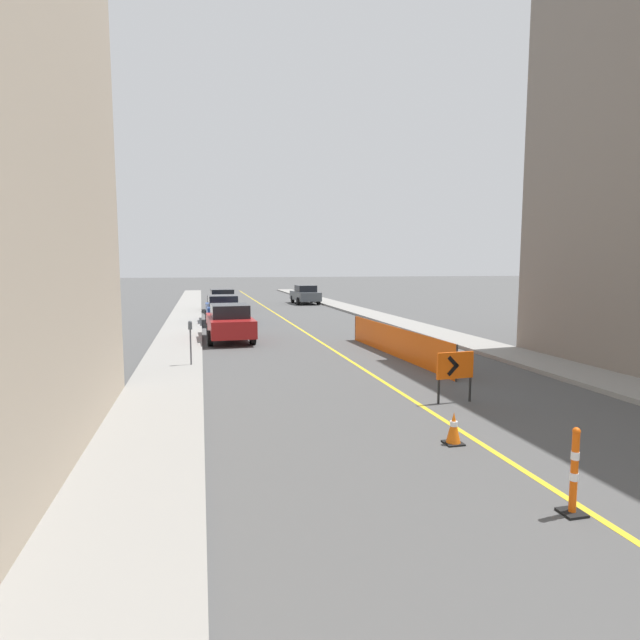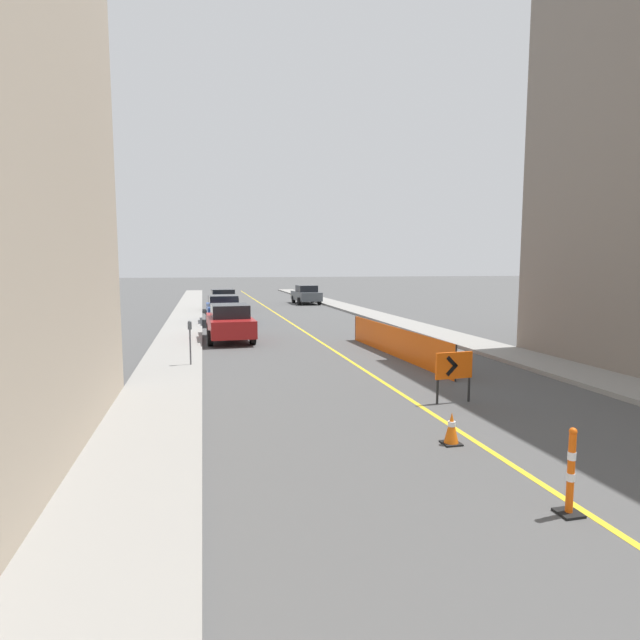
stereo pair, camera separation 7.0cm
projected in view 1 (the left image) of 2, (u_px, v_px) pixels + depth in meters
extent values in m
cube|color=gold|center=(283.00, 318.00, 30.68)|extent=(0.12, 71.13, 0.01)
cube|color=gray|center=(185.00, 320.00, 29.31)|extent=(1.96, 71.13, 0.13)
cube|color=gray|center=(374.00, 315.00, 32.03)|extent=(1.96, 71.13, 0.13)
cube|color=black|center=(453.00, 443.00, 9.07)|extent=(0.33, 0.33, 0.03)
cone|color=orange|center=(454.00, 427.00, 9.04)|extent=(0.26, 0.26, 0.56)
cylinder|color=white|center=(454.00, 424.00, 9.03)|extent=(0.14, 0.14, 0.09)
cube|color=black|center=(572.00, 513.00, 6.50)|extent=(0.30, 0.30, 0.04)
cylinder|color=#EF560C|center=(574.00, 473.00, 6.44)|extent=(0.09, 0.09, 1.05)
cylinder|color=white|center=(574.00, 477.00, 6.45)|extent=(0.10, 0.10, 0.11)
cylinder|color=white|center=(575.00, 455.00, 6.42)|extent=(0.10, 0.10, 0.11)
sphere|color=#EF560C|center=(577.00, 431.00, 6.38)|extent=(0.10, 0.10, 0.10)
cube|color=#EF560C|center=(455.00, 365.00, 11.72)|extent=(0.96, 0.12, 0.63)
cube|color=black|center=(453.00, 362.00, 11.66)|extent=(0.31, 0.04, 0.31)
cube|color=black|center=(453.00, 369.00, 11.68)|extent=(0.31, 0.04, 0.31)
cylinder|color=black|center=(439.00, 391.00, 11.70)|extent=(0.06, 0.06, 0.58)
cylinder|color=black|center=(470.00, 389.00, 11.88)|extent=(0.06, 0.06, 0.58)
cube|color=#EF560C|center=(395.00, 342.00, 17.82)|extent=(0.38, 8.23, 1.05)
cylinder|color=#262626|center=(457.00, 363.00, 13.88)|extent=(0.05, 0.05, 1.05)
cylinder|color=#262626|center=(355.00, 328.00, 21.76)|extent=(0.05, 0.05, 1.05)
cube|color=maroon|center=(230.00, 325.00, 21.56)|extent=(1.95, 4.36, 0.72)
cube|color=black|center=(230.00, 311.00, 21.28)|extent=(1.60, 1.99, 0.55)
cylinder|color=black|center=(209.00, 330.00, 22.69)|extent=(0.24, 0.65, 0.64)
cylinder|color=black|center=(247.00, 329.00, 23.08)|extent=(0.24, 0.65, 0.64)
cylinder|color=black|center=(210.00, 338.00, 20.11)|extent=(0.24, 0.65, 0.64)
cylinder|color=black|center=(253.00, 337.00, 20.51)|extent=(0.24, 0.65, 0.64)
cube|color=navy|center=(223.00, 311.00, 28.17)|extent=(1.88, 4.33, 0.72)
cube|color=black|center=(223.00, 300.00, 27.89)|extent=(1.56, 1.96, 0.55)
cylinder|color=black|center=(207.00, 316.00, 29.30)|extent=(0.23, 0.64, 0.64)
cylinder|color=black|center=(237.00, 315.00, 29.69)|extent=(0.23, 0.64, 0.64)
cylinder|color=black|center=(208.00, 320.00, 26.72)|extent=(0.23, 0.64, 0.64)
cylinder|color=black|center=(240.00, 320.00, 27.11)|extent=(0.23, 0.64, 0.64)
cube|color=black|center=(222.00, 302.00, 35.57)|extent=(2.00, 4.38, 0.72)
cube|color=black|center=(222.00, 293.00, 35.29)|extent=(1.62, 2.01, 0.55)
cylinder|color=black|center=(209.00, 306.00, 36.70)|extent=(0.25, 0.65, 0.64)
cylinder|color=black|center=(233.00, 305.00, 37.09)|extent=(0.25, 0.65, 0.64)
cylinder|color=black|center=(210.00, 309.00, 34.12)|extent=(0.25, 0.65, 0.64)
cylinder|color=black|center=(235.00, 308.00, 34.52)|extent=(0.25, 0.65, 0.64)
cube|color=#474C51|center=(305.00, 296.00, 42.65)|extent=(1.95, 4.36, 0.72)
cube|color=black|center=(306.00, 289.00, 42.37)|extent=(1.60, 1.99, 0.55)
cylinder|color=black|center=(293.00, 299.00, 43.78)|extent=(0.24, 0.65, 0.64)
cylinder|color=black|center=(312.00, 299.00, 44.18)|extent=(0.24, 0.65, 0.64)
cylinder|color=black|center=(298.00, 301.00, 41.20)|extent=(0.24, 0.65, 0.64)
cylinder|color=black|center=(318.00, 301.00, 41.60)|extent=(0.24, 0.65, 0.64)
cylinder|color=#4C4C51|center=(191.00, 347.00, 15.63)|extent=(0.05, 0.05, 1.12)
cube|color=#565B60|center=(190.00, 326.00, 15.56)|extent=(0.12, 0.10, 0.22)
sphere|color=#565B60|center=(190.00, 322.00, 15.55)|extent=(0.11, 0.11, 0.11)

